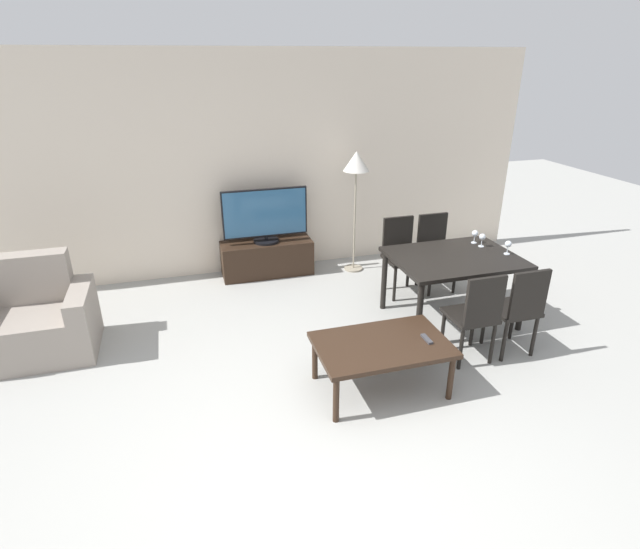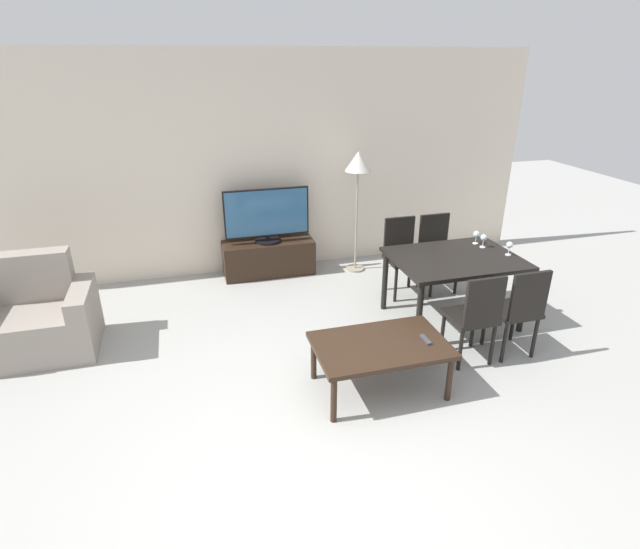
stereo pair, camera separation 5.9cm
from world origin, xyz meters
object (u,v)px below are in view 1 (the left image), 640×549
Objects in this scene: remote_primary at (427,339)px; wine_glass_left at (482,238)px; tv_stand at (267,258)px; dining_chair_far at (435,248)px; dining_chair_far_left at (400,252)px; wine_glass_right at (475,234)px; coffee_table at (382,348)px; wine_glass_center at (508,245)px; armchair at (34,322)px; dining_table at (454,263)px; floor_lamp at (356,169)px; dining_chair_near at (476,313)px; dining_chair_near_right at (519,306)px; tv at (265,216)px.

wine_glass_left reaches higher than remote_primary.
tv_stand is 2.10m from dining_chair_far.
dining_chair_far is at bearing 0.00° from dining_chair_far_left.
remote_primary is (0.82, -2.72, 0.23)m from tv_stand.
dining_chair_far_left reaches higher than wine_glass_right.
dining_chair_far_left is at bearing -33.71° from tv_stand.
coffee_table is 7.49× the size of wine_glass_center.
dining_chair_far is (1.86, -0.94, 0.28)m from tv_stand.
armchair is 7.07× the size of remote_primary.
dining_table is (4.08, -0.52, 0.32)m from armchair.
floor_lamp is 2.04m from wine_glass_center.
armchair is 3.60m from remote_primary.
dining_chair_far_left is at bearing 105.88° from dining_table.
dining_chair_near reaches higher than coffee_table.
remote_primary is at bearing -168.64° from dining_chair_near_right.
tv is 1.72m from dining_chair_far_left.
tv is 2.89m from dining_chair_near.
tv reaches higher than armchair.
floor_lamp reaches higher than armchair.
remote_primary is at bearing -133.48° from wine_glass_right.
dining_chair_far is at bearing 109.86° from wine_glass_center.
dining_chair_far_left reaches higher than tv_stand.
coffee_table is at bearing -80.33° from tv_stand.
armchair is 3.87m from dining_chair_far_left.
coffee_table is 1.22× the size of dining_chair_far.
coffee_table is at bearing -174.14° from dining_chair_near_right.
dining_chair_far_left is (-0.45, 0.00, 0.00)m from dining_chair_far.
dining_chair_far_left is (3.85, 0.26, 0.18)m from armchair.
dining_chair_near is at bearing -123.92° from wine_glass_left.
remote_primary is at bearing -73.14° from tv.
remote_primary is at bearing -96.60° from floor_lamp.
floor_lamp reaches higher than tv_stand.
wine_glass_left is at bearing -72.79° from dining_chair_far.
wine_glass_right is (2.04, -1.44, 0.60)m from tv_stand.
wine_glass_center is at bearing -49.18° from dining_chair_far_left.
armchair is 1.19× the size of dining_chair_near_right.
dining_chair_far is (0.45, 1.57, 0.00)m from dining_chair_near.
dining_chair_near is 2.50m from floor_lamp.
dining_chair_far is 1.00× the size of dining_chair_far_left.
tv reaches higher than dining_chair_far.
wine_glass_right reaches higher than dining_table.
tv is 0.97× the size of coffee_table.
coffee_table is (2.89, -1.45, 0.08)m from armchair.
dining_chair_near is at bearing 180.00° from dining_chair_near_right.
wine_glass_center is at bearing 25.59° from coffee_table.
wine_glass_center is (1.36, 0.89, 0.37)m from remote_primary.
wine_glass_left reaches higher than dining_table.
dining_chair_near_right reaches higher than wine_glass_center.
remote_primary reaches higher than tv_stand.
tv is 2.86m from remote_primary.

